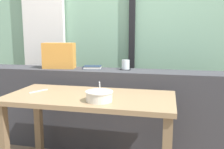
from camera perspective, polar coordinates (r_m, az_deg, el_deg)
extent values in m
cube|color=#84B293|center=(3.11, 2.48, 13.64)|extent=(4.80, 0.08, 2.80)
cube|color=white|center=(3.34, -15.46, 10.45)|extent=(0.56, 0.06, 2.50)
cube|color=black|center=(3.01, 4.66, 11.85)|extent=(0.07, 0.05, 2.60)
cube|color=#38383D|center=(2.52, -0.63, -8.14)|extent=(2.80, 0.33, 0.82)
cube|color=#826849|center=(2.08, -23.62, -15.14)|extent=(0.06, 0.06, 0.67)
cube|color=#826849|center=(2.47, -16.57, -10.80)|extent=(0.06, 0.06, 0.67)
cube|color=#826849|center=(2.17, 12.59, -13.45)|extent=(0.06, 0.06, 0.67)
cube|color=#997A56|center=(1.91, -5.18, -5.34)|extent=(1.28, 0.60, 0.03)
cube|color=black|center=(2.45, 3.15, 1.19)|extent=(0.10, 0.10, 0.00)
cylinder|color=white|center=(2.45, 3.16, 2.32)|extent=(0.08, 0.08, 0.09)
cylinder|color=gold|center=(2.45, 3.16, 2.16)|extent=(0.07, 0.07, 0.07)
cube|color=#1E2D47|center=(2.53, -4.48, 1.40)|extent=(0.20, 0.17, 0.00)
cube|color=silver|center=(2.53, -4.48, 1.68)|extent=(0.19, 0.16, 0.02)
cube|color=#1E2D47|center=(2.52, -4.49, 1.96)|extent=(0.20, 0.17, 0.00)
cube|color=#1E2D47|center=(2.54, -6.46, 1.69)|extent=(0.03, 0.14, 0.03)
cube|color=#D18938|center=(2.59, -12.11, 4.28)|extent=(0.34, 0.18, 0.26)
cylinder|color=silver|center=(1.73, -2.95, -5.02)|extent=(0.18, 0.18, 0.07)
cylinder|color=silver|center=(1.73, -2.96, -4.00)|extent=(0.19, 0.19, 0.01)
cylinder|color=#B27038|center=(1.74, -2.95, -5.35)|extent=(0.16, 0.16, 0.04)
cylinder|color=silver|center=(1.75, -2.79, -3.38)|extent=(0.03, 0.12, 0.13)
ellipsoid|color=silver|center=(1.78, -2.61, -4.56)|extent=(0.03, 0.05, 0.01)
cube|color=silver|center=(2.12, -16.56, -3.67)|extent=(0.09, 0.16, 0.01)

